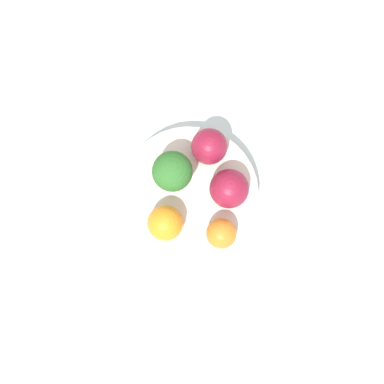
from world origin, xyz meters
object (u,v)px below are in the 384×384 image
Objects in this scene: apple_green at (212,146)px; apple_red at (232,192)px; broccoli at (175,172)px; orange_front at (168,223)px; bowl at (192,195)px; orange_back at (224,233)px.

apple_red is at bearing 20.83° from apple_green.
broccoli is 1.50× the size of orange_front.
orange_front is at bearing -66.20° from apple_red.
bowl is 0.07m from broccoli.
apple_green is at bearing 148.78° from orange_front.
apple_red is at bearing 84.79° from bowl.
bowl is 2.68× the size of broccoli.
orange_front is (0.06, -0.01, -0.02)m from broccoli.
bowl is 0.08m from orange_back.
bowl is at bearing 43.91° from broccoli.
apple_red is 1.12× the size of orange_front.
orange_back is at bearing 37.63° from broccoli.
bowl is 3.86× the size of apple_green.
orange_back is at bearing 34.97° from bowl.
bowl is at bearing -26.16° from apple_green.
apple_green is at bearing -159.17° from apple_red.
apple_red is (0.00, 0.05, 0.04)m from bowl.
broccoli reaches higher than apple_red.
broccoli is at bearing -109.76° from apple_red.
apple_green is 0.12m from orange_front.
apple_red reaches higher than apple_green.
orange_front is 1.17× the size of orange_back.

